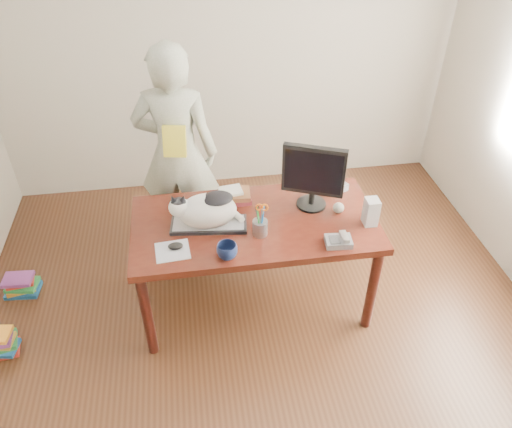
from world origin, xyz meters
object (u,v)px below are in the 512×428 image
object	(u,v)px
baseball	(339,208)
book_stack	(233,196)
pen_cup	(260,226)
cat	(205,210)
mouse	(175,246)
coffee_mug	(227,251)
keyboard	(209,224)
calculator	(332,184)
desk	(253,231)
speaker	(371,212)
book_pile_b	(21,285)
person	(177,153)
monitor	(313,174)
phone	(339,241)

from	to	relation	value
baseball	book_stack	xyz separation A→B (m)	(-0.68, 0.24, 0.00)
pen_cup	baseball	size ratio (longest dim) A/B	3.24
cat	book_stack	size ratio (longest dim) A/B	1.91
mouse	coffee_mug	bearing A→B (deg)	-26.51
keyboard	calculator	bearing A→B (deg)	25.62
desk	keyboard	bearing A→B (deg)	-164.70
pen_cup	speaker	world-z (taller)	pen_cup
book_pile_b	coffee_mug	bearing A→B (deg)	-23.76
mouse	cat	bearing A→B (deg)	38.28
baseball	book_stack	world-z (taller)	book_stack
speaker	person	bearing A→B (deg)	143.59
keyboard	book_pile_b	size ratio (longest dim) A/B	1.95
pen_cup	book_stack	xyz separation A→B (m)	(-0.13, 0.38, -0.03)
desk	keyboard	xyz separation A→B (m)	(-0.30, -0.08, 0.16)
coffee_mug	book_stack	size ratio (longest dim) A/B	0.50
person	keyboard	bearing A→B (deg)	113.72
person	book_pile_b	xyz separation A→B (m)	(-1.24, -0.42, -0.78)
desk	pen_cup	bearing A→B (deg)	-86.24
cat	baseball	distance (m)	0.89
person	book_pile_b	size ratio (longest dim) A/B	6.60
keyboard	coffee_mug	bearing A→B (deg)	-67.49
pen_cup	speaker	bearing A→B (deg)	0.11
desk	baseball	bearing A→B (deg)	-6.59
desk	calculator	bearing A→B (deg)	20.46
cat	book_stack	world-z (taller)	cat
coffee_mug	baseball	bearing A→B (deg)	22.78
baseball	book_pile_b	distance (m)	2.42
speaker	mouse	bearing A→B (deg)	-176.98
calculator	baseball	bearing A→B (deg)	-123.43
calculator	monitor	bearing A→B (deg)	-161.79
calculator	book_pile_b	bearing A→B (deg)	152.43
baseball	calculator	xyz separation A→B (m)	(0.04, 0.29, -0.01)
monitor	calculator	size ratio (longest dim) A/B	1.93
phone	speaker	world-z (taller)	speaker
desk	cat	distance (m)	0.43
coffee_mug	calculator	bearing A→B (deg)	37.12
desk	book_stack	xyz separation A→B (m)	(-0.11, 0.17, 0.19)
book_stack	calculator	distance (m)	0.72
cat	pen_cup	bearing A→B (deg)	-14.25
coffee_mug	person	world-z (taller)	person
coffee_mug	baseball	distance (m)	0.84
keyboard	speaker	size ratio (longest dim) A/B	2.70
book_stack	book_pile_b	xyz separation A→B (m)	(-1.61, 0.10, -0.72)
mouse	phone	distance (m)	1.00
pen_cup	coffee_mug	bearing A→B (deg)	-141.26
phone	coffee_mug	bearing A→B (deg)	-173.72
mouse	calculator	world-z (taller)	calculator
cat	calculator	xyz separation A→B (m)	(0.92, 0.31, -0.11)
coffee_mug	book_stack	xyz separation A→B (m)	(0.10, 0.57, -0.01)
monitor	speaker	size ratio (longest dim) A/B	2.48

